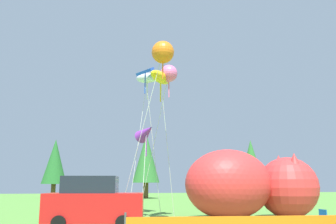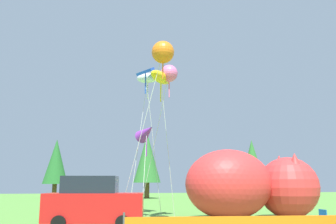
% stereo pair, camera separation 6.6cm
% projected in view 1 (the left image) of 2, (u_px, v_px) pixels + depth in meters
% --- Properties ---
extents(parked_car, '(4.20, 2.43, 2.08)m').
position_uv_depth(parked_car, '(94.00, 202.00, 15.34)').
color(parked_car, red).
rests_on(parked_car, ground).
extents(folding_chair, '(0.48, 0.48, 0.89)m').
position_uv_depth(folding_chair, '(320.00, 220.00, 12.93)').
color(folding_chair, '#1959A5').
rests_on(folding_chair, ground).
extents(inflatable_cat, '(7.10, 3.63, 3.49)m').
position_uv_depth(inflatable_cat, '(248.00, 187.00, 19.09)').
color(inflatable_cat, red).
rests_on(inflatable_cat, ground).
extents(kite_yellow_hero, '(1.95, 2.73, 7.72)m').
position_uv_depth(kite_yellow_hero, '(161.00, 78.00, 19.62)').
color(kite_yellow_hero, silver).
rests_on(kite_yellow_hero, ground).
extents(kite_blue_box, '(1.69, 1.39, 8.42)m').
position_uv_depth(kite_blue_box, '(145.00, 74.00, 21.32)').
color(kite_blue_box, silver).
rests_on(kite_blue_box, ground).
extents(kite_pink_octopus, '(1.70, 2.42, 7.98)m').
position_uv_depth(kite_pink_octopus, '(169.00, 74.00, 19.83)').
color(kite_pink_octopus, silver).
rests_on(kite_pink_octopus, ground).
extents(kite_orange_flower, '(2.39, 1.67, 8.41)m').
position_uv_depth(kite_orange_flower, '(163.00, 53.00, 17.67)').
color(kite_orange_flower, silver).
rests_on(kite_orange_flower, ground).
extents(kite_white_ghost, '(1.95, 2.54, 8.59)m').
position_uv_depth(kite_white_ghost, '(147.00, 78.00, 22.42)').
color(kite_white_ghost, silver).
rests_on(kite_white_ghost, ground).
extents(kite_purple_delta, '(1.21, 2.42, 5.05)m').
position_uv_depth(kite_purple_delta, '(146.00, 132.00, 19.98)').
color(kite_purple_delta, silver).
rests_on(kite_purple_delta, ground).
extents(horizon_tree_east, '(2.91, 2.91, 6.94)m').
position_uv_depth(horizon_tree_east, '(251.00, 162.00, 44.53)').
color(horizon_tree_east, brown).
rests_on(horizon_tree_east, ground).
extents(horizon_tree_west, '(3.05, 3.05, 7.29)m').
position_uv_depth(horizon_tree_west, '(55.00, 162.00, 46.66)').
color(horizon_tree_west, brown).
rests_on(horizon_tree_west, ground).
extents(horizon_tree_mid, '(3.34, 3.34, 7.97)m').
position_uv_depth(horizon_tree_mid, '(146.00, 158.00, 46.46)').
color(horizon_tree_mid, brown).
rests_on(horizon_tree_mid, ground).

